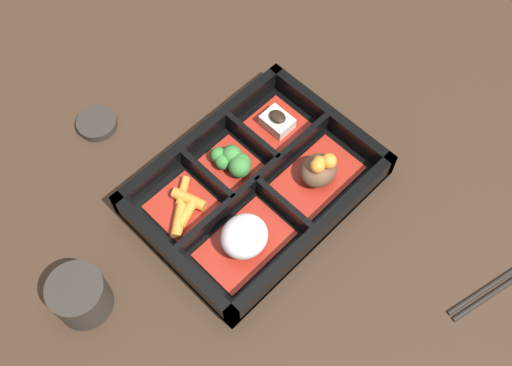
{
  "coord_description": "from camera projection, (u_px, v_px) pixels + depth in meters",
  "views": [
    {
      "loc": [
        0.26,
        0.26,
        0.72
      ],
      "look_at": [
        0.0,
        0.0,
        0.03
      ],
      "focal_mm": 42.0,
      "sensor_mm": 36.0,
      "label": 1
    }
  ],
  "objects": [
    {
      "name": "ground_plane",
      "position": [
        256.0,
        192.0,
        0.81
      ],
      "size": [
        3.0,
        3.0,
        0.0
      ],
      "primitive_type": "plane",
      "color": "#382619"
    },
    {
      "name": "bento_base",
      "position": [
        256.0,
        190.0,
        0.8
      ],
      "size": [
        0.31,
        0.22,
        0.01
      ],
      "color": "black",
      "rests_on": "ground_plane"
    },
    {
      "name": "bento_rim",
      "position": [
        255.0,
        183.0,
        0.79
      ],
      "size": [
        0.31,
        0.22,
        0.04
      ],
      "color": "black",
      "rests_on": "ground_plane"
    },
    {
      "name": "bowl_stew",
      "position": [
        319.0,
        171.0,
        0.79
      ],
      "size": [
        0.12,
        0.08,
        0.05
      ],
      "color": "maroon",
      "rests_on": "bento_base"
    },
    {
      "name": "bowl_rice",
      "position": [
        244.0,
        238.0,
        0.74
      ],
      "size": [
        0.12,
        0.08,
        0.05
      ],
      "color": "maroon",
      "rests_on": "bento_base"
    },
    {
      "name": "bowl_tofu",
      "position": [
        277.0,
        124.0,
        0.84
      ],
      "size": [
        0.07,
        0.08,
        0.03
      ],
      "color": "maroon",
      "rests_on": "bento_base"
    },
    {
      "name": "bowl_greens",
      "position": [
        233.0,
        161.0,
        0.8
      ],
      "size": [
        0.06,
        0.08,
        0.03
      ],
      "color": "maroon",
      "rests_on": "bento_base"
    },
    {
      "name": "bowl_carrots",
      "position": [
        184.0,
        207.0,
        0.78
      ],
      "size": [
        0.08,
        0.08,
        0.02
      ],
      "color": "maroon",
      "rests_on": "bento_base"
    },
    {
      "name": "tea_cup",
      "position": [
        80.0,
        296.0,
        0.71
      ],
      "size": [
        0.07,
        0.07,
        0.06
      ],
      "color": "#2D2823",
      "rests_on": "ground_plane"
    },
    {
      "name": "sauce_dish",
      "position": [
        97.0,
        123.0,
        0.85
      ],
      "size": [
        0.06,
        0.06,
        0.01
      ],
      "color": "#2D2823",
      "rests_on": "ground_plane"
    }
  ]
}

